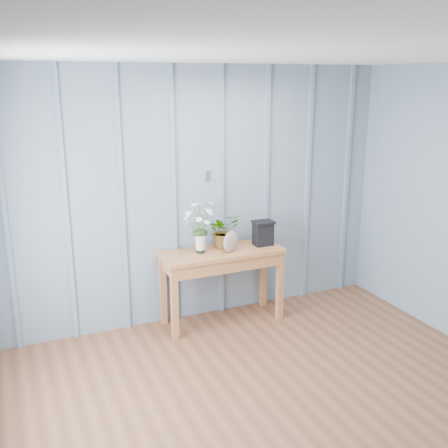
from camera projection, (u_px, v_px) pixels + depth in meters
name	position (u px, v px, depth m)	size (l,w,h in m)	color
ground	(321.00, 448.00, 3.47)	(4.50, 4.50, 0.00)	brown
room_shell	(262.00, 133.00, 3.74)	(4.00, 4.50, 2.50)	#7E92A3
sideboard	(222.00, 262.00, 5.12)	(1.20, 0.45, 0.75)	#AA6837
daisy_vase	(200.00, 220.00, 4.94)	(0.36, 0.28, 0.52)	black
spider_plant	(224.00, 231.00, 5.14)	(0.31, 0.26, 0.34)	#1F3514
felt_disc_vessel	(231.00, 242.00, 5.02)	(0.21, 0.06, 0.21)	#8D5262
carved_box	(263.00, 233.00, 5.22)	(0.20, 0.16, 0.25)	black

